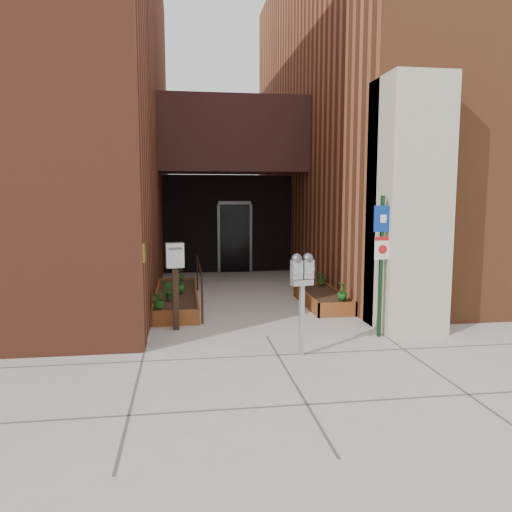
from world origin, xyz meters
name	(u,v)px	position (x,y,z in m)	size (l,w,h in m)	color
ground	(267,337)	(0.00, 0.00, 0.00)	(80.00, 80.00, 0.00)	#9E9991
architecture	(222,106)	(-0.18, 6.89, 4.98)	(20.00, 14.60, 10.00)	brown
planter_left	(176,299)	(-1.55, 2.70, 0.13)	(0.90, 3.60, 0.30)	brown
planter_right	(323,299)	(1.60, 2.20, 0.13)	(0.80, 2.20, 0.30)	brown
handrail	(199,271)	(-1.05, 2.65, 0.75)	(0.04, 3.34, 0.90)	black
parking_meter	(302,277)	(0.35, -1.06, 1.20)	(0.36, 0.20, 1.55)	#AAAAAD
sign_post	(382,251)	(1.89, -0.28, 1.47)	(0.33, 0.09, 2.39)	black
payment_dropbox	(175,267)	(-1.53, 0.69, 1.12)	(0.34, 0.27, 1.56)	black
shrub_left_a	(159,299)	(-1.85, 1.13, 0.48)	(0.32, 0.32, 0.35)	#1E631C
shrub_left_b	(168,291)	(-1.70, 1.92, 0.47)	(0.19, 0.19, 0.34)	#19581D
shrub_left_c	(180,283)	(-1.47, 2.62, 0.49)	(0.22, 0.22, 0.39)	#205F1B
shrub_left_d	(181,274)	(-1.46, 4.08, 0.46)	(0.17, 0.17, 0.33)	#295819
shrub_right_a	(343,291)	(1.75, 1.30, 0.48)	(0.21, 0.21, 0.37)	#174F16
shrub_right_b	(305,281)	(1.35, 2.81, 0.45)	(0.16, 0.16, 0.29)	#19581C
shrub_right_c	(322,278)	(1.83, 3.10, 0.46)	(0.29, 0.29, 0.32)	#245919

